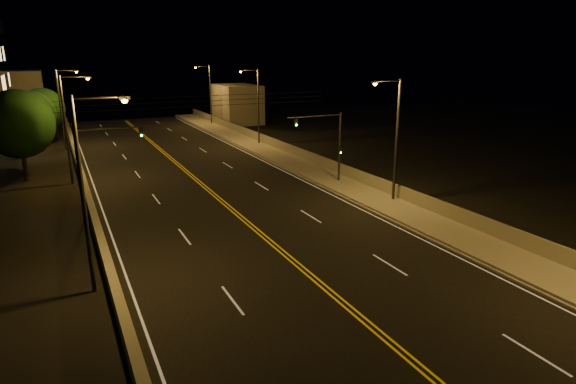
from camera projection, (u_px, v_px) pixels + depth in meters
name	position (u px, v px, depth m)	size (l,w,h in m)	color
road	(248.00, 224.00, 32.45)	(18.00, 120.00, 0.02)	black
sidewalk	(380.00, 201.00, 36.93)	(3.60, 120.00, 0.30)	gray
curb	(359.00, 205.00, 36.17)	(0.14, 120.00, 0.15)	gray
parapet_wall	(397.00, 190.00, 37.44)	(0.30, 120.00, 1.00)	gray
jersey_barrier	(100.00, 240.00, 28.41)	(0.45, 120.00, 0.90)	gray
distant_building_right	(236.00, 104.00, 79.78)	(6.00, 10.00, 6.18)	gray
distant_building_left	(15.00, 100.00, 72.04)	(8.00, 8.00, 8.70)	gray
parapet_rail	(398.00, 184.00, 37.30)	(0.06, 0.06, 120.00)	black
lane_markings	(249.00, 224.00, 32.39)	(17.32, 116.00, 0.00)	silver
streetlight_1	(394.00, 133.00, 35.51)	(2.55, 0.28, 9.35)	#2D2D33
streetlight_2	(256.00, 102.00, 58.87)	(2.55, 0.28, 9.35)	#2D2D33
streetlight_3	(209.00, 91.00, 76.15)	(2.55, 0.28, 9.35)	#2D2D33
streetlight_4	(88.00, 183.00, 21.86)	(2.55, 0.28, 9.35)	#2D2D33
streetlight_5	(69.00, 123.00, 41.19)	(2.55, 0.28, 9.35)	#2D2D33
streetlight_6	(63.00, 104.00, 56.90)	(2.55, 0.28, 9.35)	#2D2D33
traffic_signal_right	(330.00, 140.00, 41.04)	(5.11, 0.31, 6.27)	#2D2D33
traffic_signal_left	(95.00, 161.00, 33.17)	(5.11, 0.31, 6.27)	#2D2D33
overhead_wires	(203.00, 101.00, 38.64)	(22.00, 0.03, 0.83)	black
tree_0	(18.00, 124.00, 42.06)	(6.01, 6.01, 8.15)	black
tree_1	(20.00, 126.00, 48.51)	(4.69, 4.69, 6.36)	black
tree_2	(32.00, 114.00, 55.25)	(5.18, 5.18, 7.02)	black
tree_3	(43.00, 109.00, 60.19)	(5.18, 5.18, 7.02)	black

